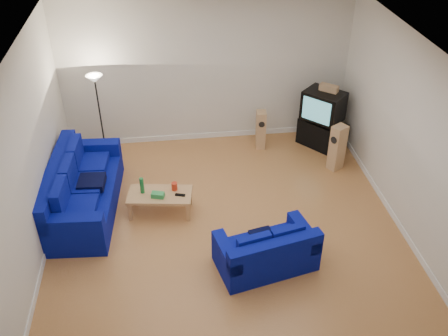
{
  "coord_description": "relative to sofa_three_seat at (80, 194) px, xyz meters",
  "views": [
    {
      "loc": [
        -0.86,
        -6.36,
        5.77
      ],
      "look_at": [
        0.0,
        0.4,
        1.1
      ],
      "focal_mm": 40.0,
      "sensor_mm": 36.0,
      "label": 1
    }
  ],
  "objects": [
    {
      "name": "room",
      "position": [
        2.52,
        -0.99,
        1.18
      ],
      "size": [
        6.01,
        6.51,
        3.21
      ],
      "color": "#93592D",
      "rests_on": "ground"
    },
    {
      "name": "sofa_three_seat",
      "position": [
        0.0,
        0.0,
        0.0
      ],
      "size": [
        1.25,
        2.57,
        0.97
      ],
      "rotation": [
        0.0,
        0.0,
        -1.64
      ],
      "color": "#020A75",
      "rests_on": "ground"
    },
    {
      "name": "sofa_loveseat",
      "position": [
        3.04,
        -1.83,
        -0.07
      ],
      "size": [
        1.65,
        1.16,
        0.75
      ],
      "rotation": [
        0.0,
        0.0,
        0.23
      ],
      "color": "#020A75",
      "rests_on": "ground"
    },
    {
      "name": "coffee_table",
      "position": [
        1.41,
        -0.25,
        -0.0
      ],
      "size": [
        1.2,
        0.72,
        0.41
      ],
      "rotation": [
        0.0,
        0.0,
        -0.15
      ],
      "color": "tan",
      "rests_on": "ground"
    },
    {
      "name": "bottle",
      "position": [
        1.12,
        -0.17,
        0.2
      ],
      "size": [
        0.08,
        0.08,
        0.31
      ],
      "primitive_type": "cylinder",
      "rotation": [
        0.0,
        0.0,
        0.12
      ],
      "color": "#197233",
      "rests_on": "coffee_table"
    },
    {
      "name": "tissue_box",
      "position": [
        1.38,
        -0.34,
        0.09
      ],
      "size": [
        0.25,
        0.18,
        0.09
      ],
      "primitive_type": "cube",
      "rotation": [
        0.0,
        0.0,
        -0.29
      ],
      "color": "green",
      "rests_on": "coffee_table"
    },
    {
      "name": "red_canister",
      "position": [
        1.68,
        -0.16,
        0.12
      ],
      "size": [
        0.14,
        0.14,
        0.15
      ],
      "primitive_type": "cylinder",
      "rotation": [
        0.0,
        0.0,
        -0.45
      ],
      "color": "red",
      "rests_on": "coffee_table"
    },
    {
      "name": "remote",
      "position": [
        1.77,
        -0.35,
        0.06
      ],
      "size": [
        0.19,
        0.1,
        0.02
      ],
      "primitive_type": "cube",
      "rotation": [
        0.0,
        0.0,
        -0.28
      ],
      "color": "black",
      "rests_on": "coffee_table"
    },
    {
      "name": "tv_stand",
      "position": [
        4.94,
        1.61,
        -0.06
      ],
      "size": [
        1.03,
        1.09,
        0.59
      ],
      "primitive_type": "cube",
      "rotation": [
        0.0,
        0.0,
        -0.88
      ],
      "color": "black",
      "rests_on": "ground"
    },
    {
      "name": "av_receiver",
      "position": [
        4.91,
        1.65,
        0.27
      ],
      "size": [
        0.48,
        0.46,
        0.09
      ],
      "primitive_type": "cube",
      "rotation": [
        0.0,
        0.0,
        -0.53
      ],
      "color": "black",
      "rests_on": "tv_stand"
    },
    {
      "name": "television",
      "position": [
        4.88,
        1.59,
        0.62
      ],
      "size": [
        0.97,
        0.97,
        0.61
      ],
      "rotation": [
        0.0,
        0.0,
        -0.8
      ],
      "color": "black",
      "rests_on": "av_receiver"
    },
    {
      "name": "centre_speaker",
      "position": [
        4.97,
        1.63,
        1.0
      ],
      "size": [
        0.39,
        0.36,
        0.13
      ],
      "primitive_type": "cube",
      "rotation": [
        0.0,
        0.0,
        -0.69
      ],
      "color": "tan",
      "rests_on": "television"
    },
    {
      "name": "speaker_left",
      "position": [
        3.6,
        1.71,
        0.07
      ],
      "size": [
        0.22,
        0.28,
        0.86
      ],
      "rotation": [
        0.0,
        0.0,
        -0.1
      ],
      "color": "tan",
      "rests_on": "ground"
    },
    {
      "name": "speaker_right",
      "position": [
        4.97,
        0.72,
        0.13
      ],
      "size": [
        0.36,
        0.34,
        0.97
      ],
      "rotation": [
        0.0,
        0.0,
        -1.02
      ],
      "color": "tan",
      "rests_on": "ground"
    },
    {
      "name": "floor_lamp",
      "position": [
        0.31,
        1.71,
        1.18
      ],
      "size": [
        0.32,
        0.32,
        1.87
      ],
      "color": "black",
      "rests_on": "ground"
    }
  ]
}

